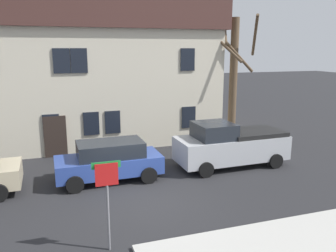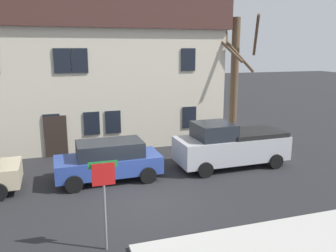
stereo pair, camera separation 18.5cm
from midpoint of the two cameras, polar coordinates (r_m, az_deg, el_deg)
name	(u,v)px [view 2 (the right image)]	position (r m, az deg, el deg)	size (l,w,h in m)	color
ground_plane	(143,200)	(12.82, -3.71, -12.13)	(120.00, 120.00, 0.00)	#262628
building_main	(97,69)	(22.18, -11.47, 9.19)	(13.92, 8.94, 8.12)	beige
tree_bare_mid	(234,72)	(20.82, 11.17, 8.70)	(3.28, 2.92, 8.40)	brown
car_blue_wagon	(109,160)	(14.52, -9.41, -5.57)	(4.33, 2.06, 1.66)	#2D4799
pickup_truck_silver	(230,145)	(16.24, 10.62, -3.10)	(5.21, 2.28, 2.11)	#B7BABF
street_sign_pole	(104,189)	(9.32, -9.99, -10.19)	(0.76, 0.07, 2.52)	slate
bicycle_leaning	(16,146)	(19.72, -23.66, -3.12)	(1.75, 0.19, 1.03)	black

